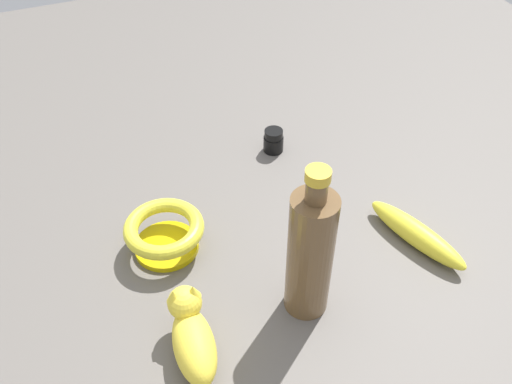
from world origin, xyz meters
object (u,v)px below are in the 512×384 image
(nail_polish_jar, at_px, (273,141))
(cat_figurine, at_px, (192,337))
(bowl, at_px, (165,232))
(banana, at_px, (417,234))
(bottle_tall, at_px, (310,253))

(nail_polish_jar, relative_size, cat_figurine, 0.30)
(bowl, xyz_separation_m, cat_figurine, (0.02, 0.20, 0.00))
(bowl, relative_size, cat_figurine, 0.82)
(bowl, distance_m, nail_polish_jar, 0.31)
(nail_polish_jar, bearing_deg, banana, 109.42)
(bottle_tall, bearing_deg, nail_polish_jar, -107.20)
(cat_figurine, height_order, banana, cat_figurine)
(bowl, bearing_deg, nail_polish_jar, -148.03)
(nail_polish_jar, xyz_separation_m, cat_figurine, (0.28, 0.36, 0.01))
(bottle_tall, xyz_separation_m, nail_polish_jar, (-0.11, -0.35, -0.09))
(bowl, distance_m, banana, 0.40)
(bottle_tall, height_order, cat_figurine, bottle_tall)
(banana, bearing_deg, bottle_tall, 83.71)
(nail_polish_jar, xyz_separation_m, banana, (-0.11, 0.31, -0.00))
(cat_figurine, bearing_deg, nail_polish_jar, -128.09)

